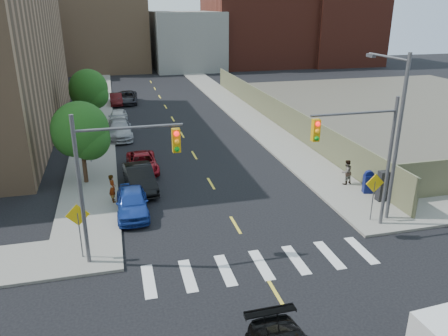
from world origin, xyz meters
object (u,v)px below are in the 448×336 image
pedestrian_east (346,172)px  pedestrian_west (113,188)px  mailbox (368,182)px  parked_car_silver (120,129)px  parked_car_maroon (116,99)px  parked_car_blue (132,202)px  parked_car_red (142,163)px  parked_car_white (118,117)px  parked_car_black (140,178)px  payphone (382,186)px  parked_car_grey (127,97)px

pedestrian_east → pedestrian_west: bearing=-18.3°
mailbox → parked_car_silver: bearing=144.0°
parked_car_maroon → mailbox: 33.95m
parked_car_blue → pedestrian_east: bearing=3.8°
parked_car_red → parked_car_white: bearing=94.4°
parked_car_black → parked_car_silver: 12.30m
parked_car_blue → mailbox: size_ratio=3.01×
parked_car_black → parked_car_blue: bearing=-106.2°
parked_car_silver → pedestrian_east: pedestrian_east is taller
parked_car_black → mailbox: (13.66, -4.36, 0.07)m
parked_car_white → pedestrian_west: (-0.80, -18.89, 0.28)m
parked_car_silver → payphone: bearing=-51.0°
parked_car_black → parked_car_grey: bearing=84.0°
parked_car_grey → payphone: 35.10m
parked_car_black → parked_car_maroon: bearing=86.8°
parked_car_red → mailbox: size_ratio=3.10×
parked_car_blue → pedestrian_west: (-1.02, 1.66, 0.26)m
parked_car_silver → pedestrian_east: bearing=-47.7°
parked_car_black → parked_car_maroon: parked_car_black is taller
parked_car_blue → parked_car_black: parked_car_black is taller
mailbox → pedestrian_west: size_ratio=0.85×
pedestrian_east → parked_car_black: bearing=-26.6°
mailbox → payphone: (0.14, -1.23, 0.22)m
parked_car_blue → parked_car_grey: 30.34m
parked_car_red → pedestrian_east: 14.01m
parked_car_blue → parked_car_black: size_ratio=0.92×
payphone → pedestrian_east: bearing=104.1°
parked_car_red → pedestrian_west: bearing=-113.3°
parked_car_red → pedestrian_west: 5.52m
parked_car_black → payphone: size_ratio=2.55×
parked_car_red → parked_car_grey: 23.57m
parked_car_white → mailbox: mailbox is taller
parked_car_silver → mailbox: (14.56, -16.62, 0.09)m
parked_car_maroon → mailbox: mailbox is taller
parked_car_red → pedestrian_east: pedestrian_east is taller
mailbox → payphone: payphone is taller
parked_car_blue → pedestrian_west: bearing=122.5°
parked_car_grey → mailbox: bearing=-63.1°
parked_car_blue → parked_car_black: 3.53m
parked_car_white → pedestrian_west: bearing=-88.2°
parked_car_black → parked_car_grey: parked_car_black is taller
pedestrian_east → parked_car_grey: bearing=-81.5°
pedestrian_east → parked_car_silver: bearing=-61.8°
parked_car_maroon → pedestrian_west: 28.13m
parked_car_black → pedestrian_east: (13.02, -2.77, 0.19)m
parked_car_red → payphone: (13.40, -8.88, 0.45)m
parked_car_red → parked_car_grey: bearing=89.1°
parked_car_silver → pedestrian_east: 20.49m
parked_car_blue → parked_car_grey: parked_car_blue is taller
parked_car_blue → payphone: bearing=-7.5°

